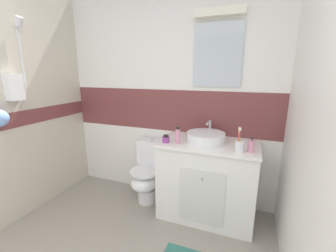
% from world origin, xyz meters
% --- Properties ---
extents(wall_back_tiled, '(3.20, 0.20, 2.50)m').
position_xyz_m(wall_back_tiled, '(0.01, 2.45, 1.26)').
color(wall_back_tiled, white).
rests_on(wall_back_tiled, ground_plane).
extents(wall_right_plain, '(0.10, 3.48, 2.50)m').
position_xyz_m(wall_right_plain, '(1.35, 1.20, 1.25)').
color(wall_right_plain, white).
rests_on(wall_right_plain, ground_plane).
extents(vanity_cabinet, '(1.01, 0.58, 0.85)m').
position_xyz_m(vanity_cabinet, '(0.58, 2.12, 0.43)').
color(vanity_cabinet, white).
rests_on(vanity_cabinet, ground_plane).
extents(sink_basin, '(0.39, 0.44, 0.19)m').
position_xyz_m(sink_basin, '(0.54, 2.11, 0.90)').
color(sink_basin, white).
rests_on(sink_basin, vanity_cabinet).
extents(toilet, '(0.37, 0.50, 0.75)m').
position_xyz_m(toilet, '(-0.15, 2.15, 0.35)').
color(toilet, white).
rests_on(toilet, ground_plane).
extents(toothbrush_cup, '(0.08, 0.08, 0.23)m').
position_xyz_m(toothbrush_cup, '(0.89, 1.93, 0.91)').
color(toothbrush_cup, white).
rests_on(toothbrush_cup, vanity_cabinet).
extents(soap_dispenser, '(0.06, 0.06, 0.15)m').
position_xyz_m(soap_dispenser, '(0.98, 1.96, 0.91)').
color(soap_dispenser, pink).
rests_on(soap_dispenser, vanity_cabinet).
extents(hair_gel_jar, '(0.07, 0.07, 0.08)m').
position_xyz_m(hair_gel_jar, '(0.16, 1.95, 0.89)').
color(hair_gel_jar, '#993F99').
rests_on(hair_gel_jar, vanity_cabinet).
extents(deodorant_spray_can, '(0.05, 0.05, 0.17)m').
position_xyz_m(deodorant_spray_can, '(0.29, 1.96, 0.93)').
color(deodorant_spray_can, pink).
rests_on(deodorant_spray_can, vanity_cabinet).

